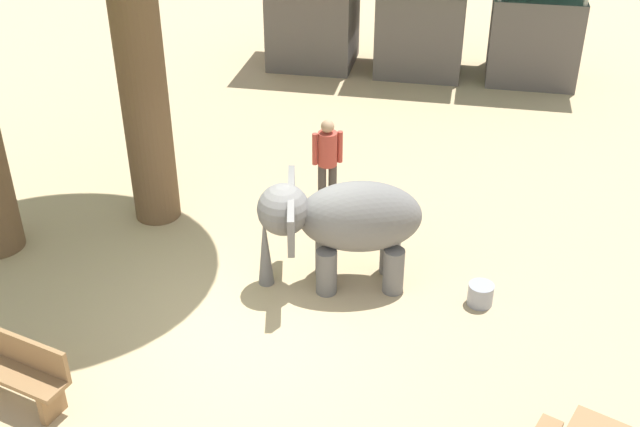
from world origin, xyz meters
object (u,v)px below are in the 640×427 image
(market_stall_red, at_px, (313,18))
(market_stall_teal, at_px, (535,31))
(person_handler, at_px, (327,158))
(market_stall_green, at_px, (421,24))
(wooden_bench, at_px, (18,369))
(elephant, at_px, (343,221))
(feed_bucket, at_px, (480,294))

(market_stall_red, bearing_deg, market_stall_teal, 0.00)
(person_handler, distance_m, market_stall_green, 6.95)
(wooden_bench, bearing_deg, elephant, -121.74)
(market_stall_green, bearing_deg, person_handler, -97.88)
(market_stall_green, height_order, market_stall_teal, same)
(elephant, xyz_separation_m, wooden_bench, (-3.34, -3.10, -0.57))
(person_handler, height_order, feed_bucket, person_handler)
(market_stall_red, bearing_deg, elephant, -75.85)
(person_handler, distance_m, market_stall_red, 7.08)
(market_stall_red, distance_m, market_stall_green, 2.60)
(elephant, xyz_separation_m, person_handler, (-0.61, 2.07, -0.09))
(wooden_bench, height_order, market_stall_red, market_stall_red)
(wooden_bench, xyz_separation_m, market_stall_red, (1.08, 12.05, 0.67))
(feed_bucket, bearing_deg, market_stall_red, 115.06)
(elephant, height_order, market_stall_green, market_stall_green)
(elephant, relative_size, feed_bucket, 6.60)
(elephant, bearing_deg, market_stall_teal, -120.68)
(wooden_bench, distance_m, market_stall_green, 12.62)
(elephant, distance_m, market_stall_green, 8.96)
(person_handler, bearing_deg, feed_bucket, 26.85)
(market_stall_red, bearing_deg, person_handler, -76.54)
(market_stall_red, height_order, market_stall_teal, same)
(elephant, relative_size, person_handler, 1.47)
(person_handler, relative_size, market_stall_red, 0.64)
(wooden_bench, distance_m, market_stall_red, 12.12)
(feed_bucket, bearing_deg, market_stall_teal, 84.07)
(market_stall_green, relative_size, market_stall_teal, 1.00)
(market_stall_teal, bearing_deg, feed_bucket, -95.93)
(person_handler, bearing_deg, wooden_bench, -50.65)
(market_stall_red, bearing_deg, feed_bucket, -64.94)
(market_stall_green, bearing_deg, market_stall_red, 180.00)
(market_stall_red, relative_size, feed_bucket, 7.00)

